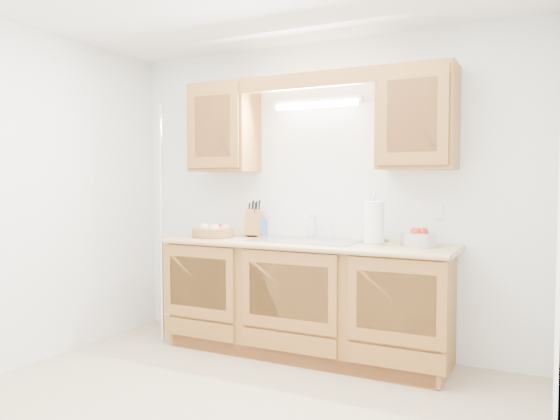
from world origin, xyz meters
The scene contains 17 objects.
room centered at (0.00, 0.00, 1.25)m, with size 3.52×3.50×2.50m.
base_cabinets centered at (0.00, 1.20, 0.44)m, with size 2.20×0.60×0.86m, color #935F2B.
countertop centered at (0.00, 1.19, 0.88)m, with size 2.30×0.63×0.04m, color tan.
upper_cabinet_left centered at (-0.83, 1.33, 1.83)m, with size 0.55×0.33×0.75m, color #935F2B.
upper_cabinet_right centered at (0.83, 1.33, 1.83)m, with size 0.55×0.33×0.75m, color #935F2B.
valance centered at (0.00, 1.19, 2.14)m, with size 2.20×0.05×0.12m, color #935F2B.
fluorescent_fixture centered at (0.00, 1.42, 2.00)m, with size 0.76×0.08×0.08m.
sink centered at (0.00, 1.21, 0.83)m, with size 0.84×0.46×0.36m.
wire_shelf_pole centered at (-1.20, 0.94, 1.00)m, with size 0.03×0.03×2.00m, color silver.
outlet_plate centered at (0.95, 1.49, 1.15)m, with size 0.08×0.01×0.12m, color white.
fruit_basket centered at (-0.82, 1.15, 0.95)m, with size 0.45×0.45×0.11m.
knife_block centered at (-0.54, 1.33, 1.01)m, with size 0.14×0.20×0.32m.
orange_canister centered at (-0.54, 1.42, 1.01)m, with size 0.09×0.09×0.22m.
soap_bottle centered at (-0.54, 1.44, 1.00)m, with size 0.09×0.09×0.21m, color blue.
sponge centered at (0.54, 1.44, 0.91)m, with size 0.11×0.09×0.02m.
paper_towel centered at (0.54, 1.24, 1.06)m, with size 0.18×0.18×0.38m.
apple_bowl centered at (0.87, 1.26, 0.96)m, with size 0.29×0.29×0.13m.
Camera 1 is at (1.74, -2.67, 1.36)m, focal length 35.00 mm.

